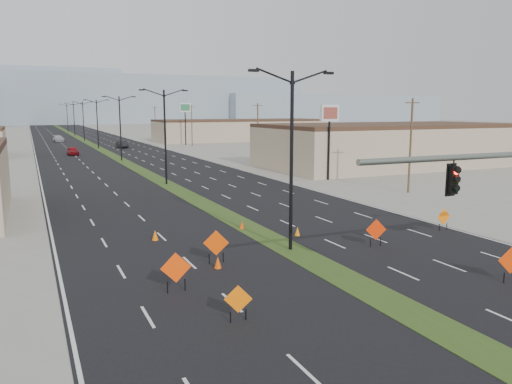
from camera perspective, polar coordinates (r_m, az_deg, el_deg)
name	(u,v)px	position (r m, az deg, el deg)	size (l,w,h in m)	color
ground	(451,335)	(19.73, 21.37, -14.97)	(600.00, 600.00, 0.00)	gray
road_surface	(96,147)	(113.35, -17.80, 4.91)	(25.00, 400.00, 0.02)	black
median_strip	(96,147)	(113.35, -17.80, 4.91)	(2.00, 400.00, 0.04)	#284418
building_se_near	(390,146)	(74.44, 15.03, 5.06)	(36.00, 18.00, 5.50)	tan
building_se_far	(241,131)	(132.71, -1.78, 7.01)	(44.00, 16.00, 5.00)	tan
mesa_center	(122,100)	(316.86, -15.06, 10.14)	(220.00, 50.00, 28.00)	#8C9EAD
mesa_east	(328,108)	(358.79, 8.20, 9.43)	(160.00, 50.00, 18.00)	#8C9EAD
streetlight_0	(291,156)	(27.78, 4.07, 4.18)	(5.15, 0.24, 10.02)	black
streetlight_1	(165,134)	(54.01, -10.35, 6.56)	(5.15, 0.24, 10.02)	black
streetlight_2	(120,126)	(81.42, -15.25, 7.27)	(5.15, 0.24, 10.02)	black
streetlight_3	(97,122)	(109.14, -17.68, 7.61)	(5.15, 0.24, 10.02)	black
streetlight_4	(83,120)	(136.96, -19.13, 7.80)	(5.15, 0.24, 10.02)	black
streetlight_5	(74,118)	(164.85, -20.09, 7.93)	(5.15, 0.24, 10.02)	black
streetlight_6	(67,117)	(192.77, -20.77, 8.01)	(5.15, 0.24, 10.02)	black
utility_pole_0	(411,144)	(50.06, 17.24, 5.23)	(1.60, 0.20, 9.00)	#4C3823
utility_pole_1	(258,131)	(79.64, 0.19, 7.02)	(1.60, 0.20, 9.00)	#4C3823
utility_pole_2	(192,125)	(112.38, -7.35, 7.63)	(1.60, 0.20, 9.00)	#4C3823
utility_pole_3	(155,122)	(146.17, -11.46, 7.90)	(1.60, 0.20, 9.00)	#4C3823
car_left	(73,151)	(94.37, -20.21, 4.43)	(1.78, 4.43, 1.51)	maroon
car_mid	(122,144)	(109.22, -15.06, 5.27)	(1.58, 4.54, 1.50)	black
car_far	(58,139)	(135.92, -21.65, 5.69)	(2.21, 5.44, 1.58)	#ABB0B5
construction_sign_0	(176,269)	(22.26, -9.15, -8.68)	(1.35, 0.19, 1.80)	#FF4005
construction_sign_1	(238,301)	(19.20, -2.06, -12.29)	(1.01, 0.43, 1.43)	#FD6A05
construction_sign_2	(216,244)	(26.07, -4.59, -5.94)	(1.25, 0.53, 1.77)	#EE4405
construction_sign_3	(511,262)	(26.05, 27.12, -7.08)	(1.23, 0.41, 1.70)	#EB3904
construction_sign_4	(376,231)	(29.95, 13.56, -4.31)	(1.21, 0.37, 1.65)	red
construction_sign_5	(444,218)	(35.35, 20.65, -2.75)	(1.11, 0.09, 1.48)	orange
cone_0	(218,262)	(25.47, -4.39, -8.02)	(0.38, 0.38, 0.63)	#E64904
cone_1	(242,225)	(33.53, -1.62, -3.80)	(0.34, 0.34, 0.57)	#F84B05
cone_2	(297,231)	(31.90, 4.76, -4.51)	(0.34, 0.34, 0.57)	orange
cone_3	(155,235)	(31.30, -11.46, -4.87)	(0.39, 0.39, 0.65)	#FF6905
pole_sign_east_near	(330,119)	(57.30, 8.40, 8.21)	(2.77, 1.02, 8.50)	black
pole_sign_east_far	(185,111)	(116.23, -8.11, 9.20)	(3.07, 1.26, 9.53)	black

